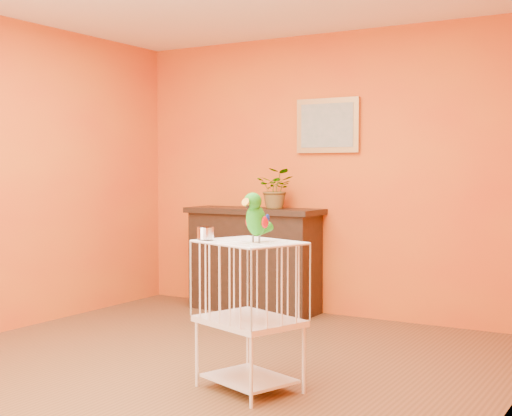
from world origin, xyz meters
The scene contains 8 objects.
ground centered at (0.00, 0.00, 0.00)m, with size 4.50×4.50×0.00m, color brown.
room_shell centered at (0.00, 0.00, 1.58)m, with size 4.50×4.50×4.50m.
console_cabinet centered at (-0.67, 2.02, 0.49)m, with size 1.32×0.48×0.98m.
potted_plant centered at (-0.43, 2.04, 1.13)m, with size 0.34×0.38×0.29m, color #26722D.
framed_picture centered at (0.00, 2.22, 1.75)m, with size 0.62×0.04×0.50m.
birdcage centered at (0.57, -0.11, 0.47)m, with size 0.71×0.62×0.91m.
feed_cup centered at (0.28, -0.17, 0.95)m, with size 0.10×0.10×0.07m, color silver.
parrot centered at (0.62, -0.12, 1.06)m, with size 0.15×0.27×0.30m.
Camera 1 is at (2.78, -3.77, 1.34)m, focal length 50.00 mm.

